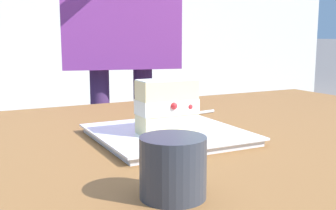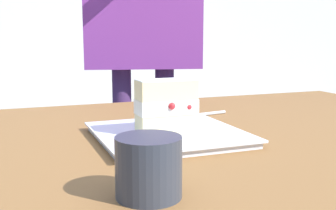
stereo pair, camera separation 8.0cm
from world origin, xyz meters
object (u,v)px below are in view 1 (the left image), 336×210
(patio_table, at_px, (138,185))
(cake_slice, at_px, (167,106))
(dessert_plate, at_px, (168,135))
(coffee_cup, at_px, (173,166))
(dessert_fork, at_px, (184,115))

(patio_table, xyz_separation_m, cake_slice, (0.06, -0.01, 0.15))
(dessert_plate, height_order, cake_slice, cake_slice)
(patio_table, relative_size, coffee_cup, 20.05)
(dessert_fork, xyz_separation_m, coffee_cup, (-0.26, -0.45, 0.04))
(dessert_fork, distance_m, coffee_cup, 0.52)
(cake_slice, xyz_separation_m, dessert_fork, (0.14, 0.19, -0.06))
(dessert_plate, xyz_separation_m, cake_slice, (-0.01, -0.01, 0.06))
(coffee_cup, bearing_deg, dessert_plate, 64.32)
(dessert_plate, bearing_deg, cake_slice, -126.54)
(patio_table, distance_m, dessert_plate, 0.11)
(coffee_cup, bearing_deg, patio_table, 76.55)
(dessert_fork, relative_size, coffee_cup, 2.06)
(dessert_plate, height_order, coffee_cup, coffee_cup)
(dessert_plate, xyz_separation_m, coffee_cup, (-0.13, -0.27, 0.03))
(patio_table, bearing_deg, coffee_cup, -103.45)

